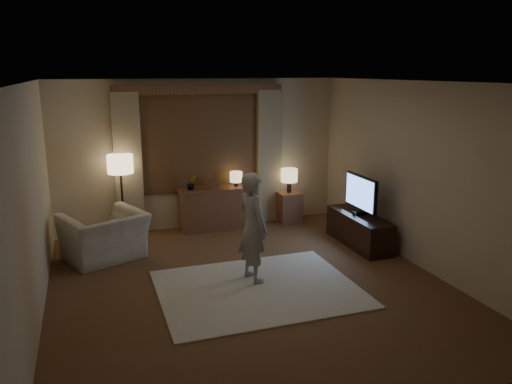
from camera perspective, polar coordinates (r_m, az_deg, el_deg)
name	(u,v)px	position (r m, az deg, el deg)	size (l,w,h in m)	color
room	(238,178)	(6.66, -2.10, 1.60)	(5.04, 5.54, 2.64)	brown
rug	(258,289)	(6.51, 0.21, -10.99)	(2.50, 2.00, 0.02)	beige
sideboard	(215,209)	(8.82, -4.74, -2.00)	(1.20, 0.40, 0.70)	brown
picture_frame	(214,185)	(8.71, -4.80, 0.85)	(0.16, 0.02, 0.20)	brown
plant	(191,183)	(8.61, -7.39, 0.98)	(0.17, 0.13, 0.30)	#999999
table_lamp_sideboard	(236,178)	(8.79, -2.28, 1.67)	(0.22, 0.22, 0.30)	black
floor_lamp	(120,169)	(8.36, -15.24, 2.59)	(0.41, 0.41, 1.42)	black
armchair	(104,236)	(7.70, -16.95, -4.89)	(1.09, 0.95, 0.71)	beige
side_table	(289,207)	(9.22, 3.77, -1.74)	(0.40, 0.40, 0.56)	brown
table_lamp_side	(289,176)	(9.08, 3.82, 1.84)	(0.30, 0.30, 0.44)	black
tv_stand	(359,230)	(8.17, 11.70, -4.26)	(0.45, 1.40, 0.50)	black
tv	(361,194)	(8.01, 11.89, -0.17)	(0.21, 0.88, 0.63)	black
person	(253,227)	(6.51, -0.36, -4.03)	(0.53, 0.35, 1.46)	#A7A29A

